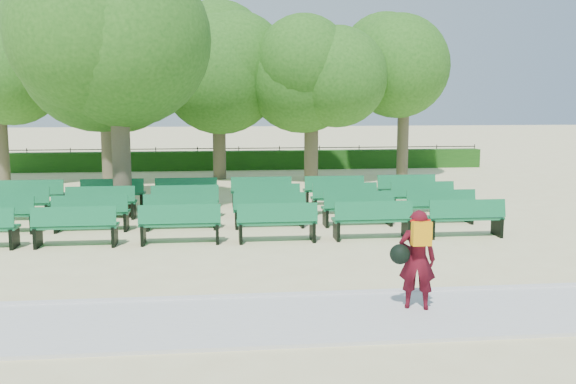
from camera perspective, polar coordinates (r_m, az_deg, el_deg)
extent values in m
plane|color=beige|center=(17.34, -6.09, -3.21)|extent=(120.00, 120.00, 0.00)
cube|color=silver|center=(10.19, -5.92, -11.43)|extent=(30.00, 2.20, 0.06)
cube|color=silver|center=(11.28, -5.96, -9.36)|extent=(30.00, 0.12, 0.10)
cube|color=#1B4B13|center=(31.14, -6.20, 2.80)|extent=(26.00, 0.70, 0.90)
cube|color=#12693B|center=(18.09, -5.51, -1.16)|extent=(1.96, 0.64, 0.06)
cube|color=#12693B|center=(17.82, -5.51, -0.43)|extent=(1.94, 0.25, 0.45)
cylinder|color=brown|center=(19.42, -14.59, 2.99)|extent=(0.54, 0.54, 3.47)
ellipsoid|color=#2C651B|center=(19.39, -14.95, 12.52)|extent=(5.42, 5.42, 4.88)
imported|color=#4B0A15|center=(10.66, 11.40, -5.90)|extent=(0.69, 0.55, 1.64)
cube|color=orange|center=(10.39, 11.79, -3.64)|extent=(0.31, 0.15, 0.38)
sphere|color=black|center=(10.50, 9.92, -5.47)|extent=(0.33, 0.33, 0.33)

